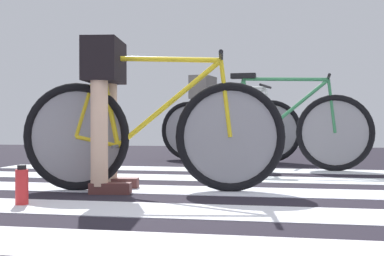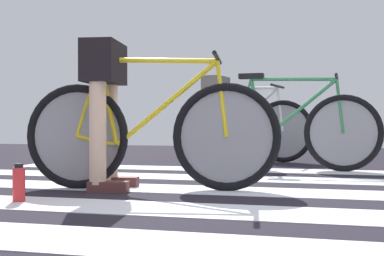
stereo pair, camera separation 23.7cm
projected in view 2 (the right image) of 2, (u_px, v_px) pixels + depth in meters
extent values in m
cube|color=black|center=(243.00, 205.00, 2.83)|extent=(18.00, 14.00, 0.02)
cube|color=silver|center=(192.00, 246.00, 1.83)|extent=(5.20, 0.44, 0.00)
cube|color=silver|center=(262.00, 213.00, 2.51)|extent=(5.20, 0.44, 0.00)
cube|color=silver|center=(273.00, 192.00, 3.27)|extent=(5.20, 0.44, 0.00)
cube|color=silver|center=(265.00, 179.00, 4.04)|extent=(5.20, 0.44, 0.00)
cube|color=silver|center=(270.00, 170.00, 4.79)|extent=(5.20, 0.44, 0.00)
torus|color=black|center=(77.00, 136.00, 3.46)|extent=(0.72, 0.14, 0.72)
torus|color=black|center=(226.00, 137.00, 3.34)|extent=(0.72, 0.14, 0.72)
cylinder|color=gray|center=(77.00, 136.00, 3.46)|extent=(0.60, 0.08, 0.61)
cylinder|color=gray|center=(226.00, 137.00, 3.34)|extent=(0.60, 0.08, 0.61)
cylinder|color=yellow|center=(158.00, 60.00, 3.39)|extent=(0.80, 0.13, 0.05)
cylinder|color=yellow|center=(167.00, 104.00, 3.38)|extent=(0.70, 0.12, 0.59)
cylinder|color=yellow|center=(108.00, 103.00, 3.43)|extent=(0.16, 0.05, 0.59)
cylinder|color=yellow|center=(97.00, 141.00, 3.44)|extent=(0.29, 0.06, 0.09)
cylinder|color=yellow|center=(88.00, 98.00, 3.45)|extent=(0.19, 0.05, 0.53)
cylinder|color=yellow|center=(222.00, 99.00, 3.34)|extent=(0.09, 0.04, 0.50)
cube|color=black|center=(100.00, 55.00, 3.44)|extent=(0.25, 0.12, 0.05)
cylinder|color=black|center=(217.00, 58.00, 3.34)|extent=(0.09, 0.52, 0.03)
cylinder|color=#4C4C51|center=(117.00, 145.00, 3.43)|extent=(0.06, 0.34, 0.02)
cylinder|color=beige|center=(110.00, 115.00, 3.57)|extent=(0.11, 0.11, 0.91)
cylinder|color=beige|center=(98.00, 115.00, 3.30)|extent=(0.11, 0.11, 0.91)
cube|color=black|center=(104.00, 63.00, 3.43)|extent=(0.27, 0.43, 0.28)
cube|color=#572E2B|center=(120.00, 182.00, 3.57)|extent=(0.27, 0.13, 0.07)
cube|color=#572E2B|center=(108.00, 187.00, 3.29)|extent=(0.27, 0.13, 0.07)
torus|color=black|center=(235.00, 132.00, 4.98)|extent=(0.72, 0.09, 0.72)
torus|color=black|center=(343.00, 133.00, 4.69)|extent=(0.72, 0.09, 0.72)
cylinder|color=gray|center=(235.00, 132.00, 4.98)|extent=(0.61, 0.04, 0.61)
cylinder|color=gray|center=(343.00, 133.00, 4.69)|extent=(0.61, 0.04, 0.61)
cylinder|color=#358250|center=(293.00, 79.00, 4.82)|extent=(0.80, 0.08, 0.05)
cylinder|color=#358250|center=(299.00, 110.00, 4.80)|extent=(0.70, 0.07, 0.59)
cylinder|color=#358250|center=(257.00, 109.00, 4.92)|extent=(0.15, 0.04, 0.59)
cylinder|color=#358250|center=(249.00, 136.00, 4.94)|extent=(0.29, 0.04, 0.09)
cylinder|color=#358250|center=(243.00, 106.00, 4.96)|extent=(0.19, 0.04, 0.53)
cylinder|color=#358250|center=(340.00, 106.00, 4.69)|extent=(0.09, 0.03, 0.50)
cube|color=black|center=(251.00, 76.00, 4.93)|extent=(0.24, 0.10, 0.05)
cylinder|color=black|center=(337.00, 77.00, 4.70)|extent=(0.06, 0.52, 0.03)
cylinder|color=#4C4C51|center=(263.00, 139.00, 4.90)|extent=(0.04, 0.34, 0.02)
torus|color=black|center=(202.00, 131.00, 6.25)|extent=(0.71, 0.19, 0.72)
torus|color=black|center=(283.00, 131.00, 5.83)|extent=(0.71, 0.19, 0.72)
cylinder|color=gray|center=(202.00, 131.00, 6.25)|extent=(0.60, 0.12, 0.61)
cylinder|color=gray|center=(283.00, 131.00, 5.83)|extent=(0.60, 0.12, 0.61)
cylinder|color=white|center=(245.00, 88.00, 6.01)|extent=(0.79, 0.18, 0.05)
cylinder|color=white|center=(249.00, 112.00, 5.99)|extent=(0.70, 0.17, 0.59)
cylinder|color=white|center=(218.00, 112.00, 6.16)|extent=(0.16, 0.06, 0.59)
cylinder|color=white|center=(212.00, 133.00, 6.19)|extent=(0.29, 0.08, 0.09)
cylinder|color=white|center=(208.00, 110.00, 6.22)|extent=(0.19, 0.06, 0.53)
cylinder|color=white|center=(280.00, 110.00, 5.84)|extent=(0.09, 0.05, 0.50)
cube|color=black|center=(214.00, 86.00, 6.18)|extent=(0.25, 0.13, 0.05)
cylinder|color=black|center=(278.00, 86.00, 5.85)|extent=(0.13, 0.52, 0.03)
cylinder|color=#4C4C51|center=(223.00, 136.00, 6.14)|extent=(0.08, 0.34, 0.02)
cylinder|color=brown|center=(220.00, 118.00, 6.30)|extent=(0.11, 0.11, 0.93)
cylinder|color=brown|center=(211.00, 118.00, 6.05)|extent=(0.11, 0.11, 0.93)
cube|color=slate|center=(216.00, 88.00, 6.17)|extent=(0.29, 0.44, 0.28)
cube|color=#4A1730|center=(225.00, 157.00, 6.27)|extent=(0.27, 0.15, 0.07)
cube|color=#4A1730|center=(217.00, 158.00, 6.02)|extent=(0.27, 0.15, 0.07)
cylinder|color=red|center=(19.00, 185.00, 2.87)|extent=(0.07, 0.07, 0.20)
cylinder|color=black|center=(19.00, 166.00, 2.87)|extent=(0.05, 0.05, 0.02)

